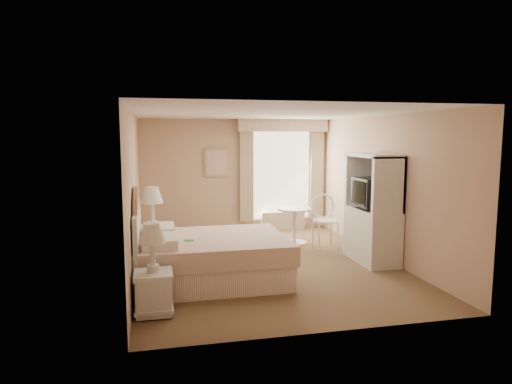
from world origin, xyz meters
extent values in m
cube|color=brown|center=(0.00, 0.00, 0.00)|extent=(4.20, 5.50, 0.01)
cube|color=silver|center=(0.00, 0.00, 2.50)|extent=(4.20, 5.50, 0.01)
cube|color=tan|center=(0.00, 2.75, 1.25)|extent=(4.20, 0.01, 2.50)
cube|color=tan|center=(0.00, -2.75, 1.25)|extent=(4.20, 0.01, 2.50)
cube|color=tan|center=(-2.10, 0.00, 1.25)|extent=(0.01, 5.50, 2.50)
cube|color=tan|center=(2.10, 0.00, 1.25)|extent=(0.01, 5.50, 2.50)
cube|color=white|center=(1.05, 2.72, 1.25)|extent=(1.30, 0.02, 2.00)
cube|color=tan|center=(0.22, 2.67, 1.25)|extent=(0.30, 0.08, 2.05)
cube|color=tan|center=(1.88, 2.67, 1.25)|extent=(0.30, 0.08, 2.05)
cube|color=tan|center=(1.05, 2.63, 2.37)|extent=(2.05, 0.20, 0.28)
cube|color=beige|center=(1.05, 2.63, 0.21)|extent=(1.00, 0.22, 0.42)
cube|color=tan|center=(-0.45, 2.72, 1.55)|extent=(0.52, 0.03, 0.62)
cube|color=beige|center=(-0.45, 2.70, 1.55)|extent=(0.42, 0.02, 0.52)
cube|color=tan|center=(-1.00, -0.67, 0.18)|extent=(2.15, 1.64, 0.37)
cube|color=beige|center=(-1.00, -0.67, 0.51)|extent=(2.21, 1.70, 0.29)
cube|color=silver|center=(-1.74, -1.06, 0.72)|extent=(0.46, 0.64, 0.14)
cube|color=silver|center=(-1.74, -0.28, 0.72)|extent=(0.46, 0.64, 0.14)
cube|color=#258B49|center=(-1.33, -0.82, 0.66)|extent=(0.14, 0.10, 0.01)
cube|color=silver|center=(-2.05, -0.67, 0.56)|extent=(0.06, 1.74, 1.13)
cylinder|color=#9B7D52|center=(-2.05, -0.67, 0.67)|extent=(0.05, 1.54, 1.54)
cube|color=white|center=(-1.84, -1.82, 0.25)|extent=(0.42, 0.42, 0.45)
cube|color=white|center=(-1.84, -1.82, 0.50)|extent=(0.45, 0.45, 0.05)
cube|color=white|center=(-1.84, -1.82, 0.09)|extent=(0.45, 0.45, 0.05)
cylinder|color=silver|center=(-1.84, -1.82, 0.57)|extent=(0.15, 0.15, 0.09)
cylinder|color=silver|center=(-1.84, -1.82, 0.75)|extent=(0.06, 0.06, 0.36)
cone|color=silver|center=(-1.84, -1.82, 1.00)|extent=(0.33, 0.33, 0.24)
cube|color=white|center=(-1.84, 0.54, 0.28)|extent=(0.48, 0.48, 0.52)
cube|color=white|center=(-1.84, 0.54, 0.58)|extent=(0.52, 0.52, 0.06)
cube|color=white|center=(-1.84, 0.54, 0.10)|extent=(0.52, 0.52, 0.05)
cylinder|color=silver|center=(-1.84, 0.54, 0.66)|extent=(0.17, 0.17, 0.10)
cylinder|color=silver|center=(-1.84, 0.54, 0.87)|extent=(0.07, 0.07, 0.42)
cone|color=silver|center=(-1.84, 0.54, 1.15)|extent=(0.38, 0.38, 0.27)
cylinder|color=silver|center=(0.92, 1.30, 0.01)|extent=(0.50, 0.50, 0.03)
cylinder|color=silver|center=(0.92, 1.30, 0.36)|extent=(0.08, 0.08, 0.68)
cylinder|color=white|center=(0.92, 1.30, 0.69)|extent=(0.68, 0.68, 0.04)
cylinder|color=silver|center=(1.20, 0.68, 0.25)|extent=(0.04, 0.04, 0.50)
cylinder|color=silver|center=(1.58, 0.67, 0.25)|extent=(0.04, 0.04, 0.50)
cylinder|color=silver|center=(1.21, 1.06, 0.25)|extent=(0.04, 0.04, 0.50)
cylinder|color=silver|center=(1.59, 1.05, 0.25)|extent=(0.04, 0.04, 0.50)
cylinder|color=white|center=(1.40, 0.86, 0.51)|extent=(0.51, 0.51, 0.04)
torus|color=silver|center=(1.40, 1.02, 0.78)|extent=(0.49, 0.13, 0.48)
cylinder|color=silver|center=(1.21, 1.06, 0.73)|extent=(0.04, 0.04, 0.45)
cylinder|color=silver|center=(1.59, 1.05, 0.73)|extent=(0.04, 0.04, 0.45)
cube|color=white|center=(1.81, -0.25, 0.45)|extent=(0.56, 1.11, 0.91)
cube|color=white|center=(1.81, -0.76, 1.36)|extent=(0.56, 0.08, 0.91)
cube|color=white|center=(1.81, 0.27, 1.36)|extent=(0.56, 0.08, 0.91)
cube|color=white|center=(1.81, -0.25, 1.82)|extent=(0.56, 1.11, 0.06)
cube|color=white|center=(2.06, -0.25, 1.36)|extent=(0.04, 1.11, 0.91)
cube|color=black|center=(1.78, -0.25, 1.19)|extent=(0.49, 0.61, 0.49)
cube|color=black|center=(1.54, -0.25, 1.19)|extent=(0.02, 0.51, 0.40)
camera|label=1|loc=(-1.81, -7.24, 2.16)|focal=32.00mm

